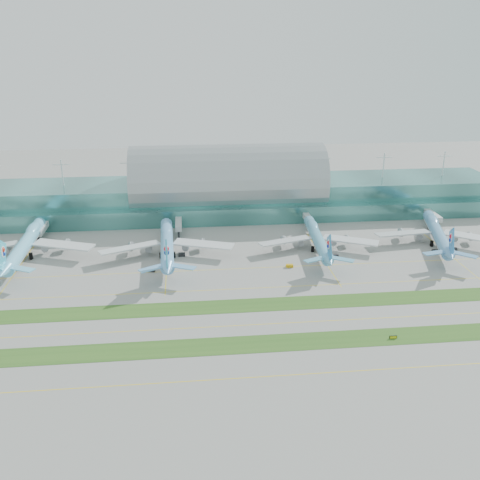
{
  "coord_description": "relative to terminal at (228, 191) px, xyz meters",
  "views": [
    {
      "loc": [
        -25.86,
        -194.22,
        104.11
      ],
      "look_at": [
        0.0,
        55.0,
        9.0
      ],
      "focal_mm": 40.0,
      "sensor_mm": 36.0,
      "label": 1
    }
  ],
  "objects": [
    {
      "name": "taxiway_sign_east",
      "position": [
        48.14,
        -158.26,
        -13.63
      ],
      "size": [
        2.87,
        0.44,
        1.21
      ],
      "rotation": [
        0.0,
        0.0,
        -0.03
      ],
      "color": "black",
      "rests_on": "ground"
    },
    {
      "name": "taxiline_b",
      "position": [
        -0.01,
        -142.79,
        -14.22
      ],
      "size": [
        420.0,
        0.35,
        0.01
      ],
      "primitive_type": "cube",
      "color": "yellow",
      "rests_on": "ground"
    },
    {
      "name": "gse_h",
      "position": [
        112.32,
        -76.46,
        -13.6
      ],
      "size": [
        3.28,
        2.11,
        1.26
      ],
      "primitive_type": "cube",
      "rotation": [
        0.0,
        0.0,
        -0.11
      ],
      "color": "black",
      "rests_on": "ground"
    },
    {
      "name": "airliner_b",
      "position": [
        -36.74,
        -67.54,
        -7.65
      ],
      "size": [
        68.24,
        77.41,
        21.32
      ],
      "rotation": [
        0.0,
        0.0,
        0.03
      ],
      "color": "#68ACE5",
      "rests_on": "ground"
    },
    {
      "name": "gse_g",
      "position": [
        101.3,
        -79.03,
        -13.45
      ],
      "size": [
        4.36,
        2.92,
        1.55
      ],
      "primitive_type": "cube",
      "rotation": [
        0.0,
        0.0,
        -0.2
      ],
      "color": "black",
      "rests_on": "ground"
    },
    {
      "name": "taxiline_c",
      "position": [
        -0.01,
        -110.79,
        -14.22
      ],
      "size": [
        420.0,
        0.35,
        0.01
      ],
      "primitive_type": "cube",
      "color": "yellow",
      "rests_on": "ground"
    },
    {
      "name": "gse_b",
      "position": [
        -109.84,
        -79.98,
        -13.41
      ],
      "size": [
        4.26,
        2.24,
        1.63
      ],
      "primitive_type": "cube",
      "rotation": [
        0.0,
        0.0,
        0.01
      ],
      "color": "black",
      "rests_on": "ground"
    },
    {
      "name": "airliner_a",
      "position": [
        -107.97,
        -61.64,
        -7.39
      ],
      "size": [
        70.97,
        80.44,
        22.16
      ],
      "rotation": [
        0.0,
        0.0,
        0.02
      ],
      "color": "#6ECCF2",
      "rests_on": "ground"
    },
    {
      "name": "gse_e",
      "position": [
        22.49,
        -89.5,
        -13.55
      ],
      "size": [
        3.42,
        2.01,
        1.36
      ],
      "primitive_type": "cube",
      "rotation": [
        0.0,
        0.0,
        -0.02
      ],
      "color": "#C6940B",
      "rests_on": "ground"
    },
    {
      "name": "taxiline_d",
      "position": [
        -0.01,
        -88.79,
        -14.22
      ],
      "size": [
        420.0,
        0.35,
        0.01
      ],
      "primitive_type": "cube",
      "color": "yellow",
      "rests_on": "ground"
    },
    {
      "name": "gse_d",
      "position": [
        -29.41,
        -70.23,
        -13.37
      ],
      "size": [
        3.42,
        2.06,
        1.72
      ],
      "primitive_type": "cube",
      "rotation": [
        0.0,
        0.0,
        0.01
      ],
      "color": "black",
      "rests_on": "ground"
    },
    {
      "name": "terminal",
      "position": [
        0.0,
        0.0,
        0.0
      ],
      "size": [
        340.0,
        69.1,
        36.0
      ],
      "color": "#3D7A75",
      "rests_on": "ground"
    },
    {
      "name": "taxiline_a",
      "position": [
        -0.01,
        -176.79,
        -14.22
      ],
      "size": [
        420.0,
        0.35,
        0.01
      ],
      "primitive_type": "cube",
      "color": "yellow",
      "rests_on": "ground"
    },
    {
      "name": "gse_f",
      "position": [
        47.49,
        -79.59,
        -13.44
      ],
      "size": [
        3.98,
        2.43,
        1.57
      ],
      "primitive_type": "cube",
      "rotation": [
        0.0,
        0.0,
        0.13
      ],
      "color": "black",
      "rests_on": "ground"
    },
    {
      "name": "grass_strip_near",
      "position": [
        -0.01,
        -156.79,
        -14.19
      ],
      "size": [
        420.0,
        12.0,
        0.08
      ],
      "primitive_type": "cube",
      "color": "#2D591E",
      "rests_on": "ground"
    },
    {
      "name": "gse_c",
      "position": [
        -43.95,
        -87.92,
        -13.53
      ],
      "size": [
        3.84,
        2.36,
        1.39
      ],
      "primitive_type": "cube",
      "rotation": [
        0.0,
        0.0,
        -0.18
      ],
      "color": "black",
      "rests_on": "ground"
    },
    {
      "name": "airliner_c",
      "position": [
        41.41,
        -67.09,
        -8.14
      ],
      "size": [
        63.06,
        71.77,
        19.74
      ],
      "rotation": [
        0.0,
        0.0,
        -0.07
      ],
      "color": "#5EAACE",
      "rests_on": "ground"
    },
    {
      "name": "grass_strip_far",
      "position": [
        -0.01,
        -126.79,
        -14.19
      ],
      "size": [
        420.0,
        12.0,
        0.08
      ],
      "primitive_type": "cube",
      "color": "#2D591E",
      "rests_on": "ground"
    },
    {
      "name": "ground",
      "position": [
        -0.01,
        -128.79,
        -14.23
      ],
      "size": [
        700.0,
        700.0,
        0.0
      ],
      "primitive_type": "plane",
      "color": "gray",
      "rests_on": "ground"
    },
    {
      "name": "airliner_d",
      "position": [
        107.16,
        -66.56,
        -7.78
      ],
      "size": [
        64.45,
        74.56,
        20.9
      ],
      "rotation": [
        0.0,
        0.0,
        -0.27
      ],
      "color": "#5A95C8",
      "rests_on": "ground"
    }
  ]
}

